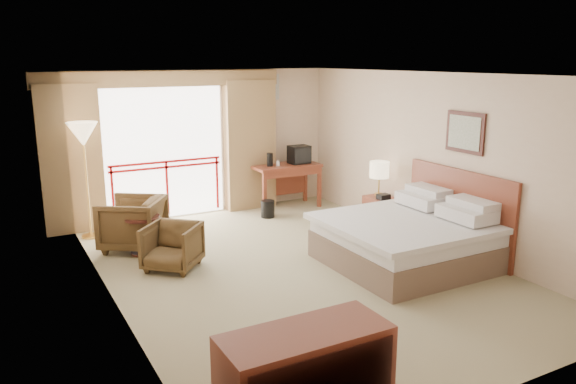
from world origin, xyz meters
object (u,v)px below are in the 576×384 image
nightstand (380,213)px  side_table (142,228)px  wastebasket (268,209)px  dresser (306,384)px  bed (408,239)px  table_lamp (379,170)px  armchair_far (134,248)px  tv (299,155)px  armchair_near (173,268)px  floor_lamp (83,139)px  desk (284,174)px

nightstand → side_table: 3.97m
wastebasket → dresser: size_ratio=0.24×
bed → table_lamp: (0.67, 1.56, 0.67)m
armchair_far → dresser: 5.15m
tv → side_table: size_ratio=0.67×
tv → dresser: size_ratio=0.29×
armchair_near → floor_lamp: (-0.76, 2.06, 1.65)m
nightstand → table_lamp: bearing=92.3°
floor_lamp → dresser: (0.58, -6.06, -1.20)m
armchair_near → desk: bearing=79.1°
desk → armchair_far: (-3.27, -1.10, -0.67)m
floor_lamp → dresser: bearing=-84.5°
desk → armchair_near: (-2.99, -2.23, -0.67)m
floor_lamp → bed: bearing=-42.7°
nightstand → floor_lamp: 5.06m
bed → floor_lamp: size_ratio=1.11×
dresser → bed: bearing=40.6°
bed → armchair_near: (-3.03, 1.44, -0.38)m
bed → armchair_near: size_ratio=2.96×
bed → dresser: bearing=-141.4°
side_table → desk: bearing=23.8°
side_table → floor_lamp: size_ratio=0.31×
side_table → armchair_far: bearing=102.3°
table_lamp → armchair_near: size_ratio=0.81×
armchair_far → side_table: (0.07, -0.31, 0.40)m
tv → floor_lamp: floor_lamp is taller
tv → armchair_far: 3.86m
desk → dresser: size_ratio=0.99×
tv → floor_lamp: 4.10m
armchair_near → dresser: 4.03m
side_table → dresser: bearing=-89.7°
desk → tv: (0.30, -0.06, 0.37)m
floor_lamp → dresser: 6.20m
table_lamp → armchair_near: (-3.70, -0.12, -1.04)m
armchair_far → wastebasket: bearing=136.8°
side_table → dresser: dresser is taller
armchair_near → tv: bearing=75.7°
nightstand → armchair_near: 3.71m
wastebasket → desk: bearing=39.2°
tv → dresser: bearing=-139.8°
table_lamp → dresser: table_lamp is taller
nightstand → armchair_far: (-3.97, 1.06, -0.29)m
nightstand → side_table: (-3.90, 0.75, 0.11)m
side_table → floor_lamp: bearing=114.0°
desk → side_table: desk is taller
armchair_far → armchair_near: size_ratio=1.25×
nightstand → table_lamp: (0.00, 0.05, 0.75)m
armchair_near → dresser: dresser is taller
table_lamp → desk: bearing=108.4°
tv → wastebasket: 1.36m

